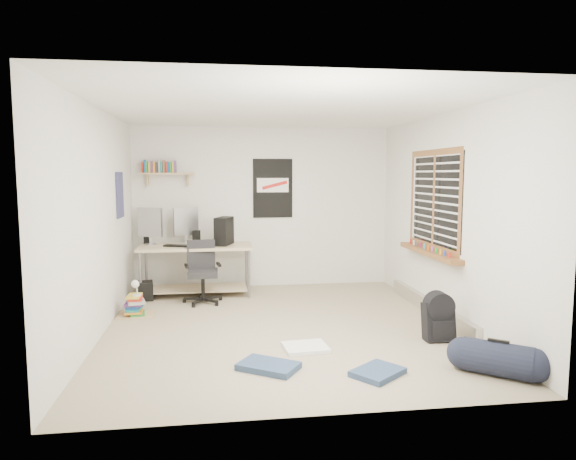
{
  "coord_description": "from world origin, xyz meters",
  "views": [
    {
      "loc": [
        -0.72,
        -5.79,
        1.77
      ],
      "look_at": [
        0.14,
        0.44,
        1.09
      ],
      "focal_mm": 32.0,
      "sensor_mm": 36.0,
      "label": 1
    }
  ],
  "objects": [
    {
      "name": "window",
      "position": [
        1.95,
        0.3,
        1.45
      ],
      "size": [
        0.1,
        1.5,
        1.26
      ],
      "primitive_type": "cube",
      "color": "brown",
      "rests_on": "right_wall"
    },
    {
      "name": "monitor_left",
      "position": [
        -1.69,
        1.9,
        0.96
      ],
      "size": [
        0.39,
        0.26,
        0.43
      ],
      "primitive_type": "cube",
      "rotation": [
        0.0,
        0.0,
        -0.45
      ],
      "color": "#9F9FA4",
      "rests_on": "desk"
    },
    {
      "name": "poster_back_wall",
      "position": [
        0.15,
        2.23,
        1.55
      ],
      "size": [
        0.62,
        0.03,
        0.92
      ],
      "primitive_type": "cube",
      "color": "black",
      "rests_on": "back_wall"
    },
    {
      "name": "jeans_a",
      "position": [
        -0.28,
        -1.29,
        0.03
      ],
      "size": [
        0.62,
        0.57,
        0.06
      ],
      "primitive_type": "cube",
      "rotation": [
        0.0,
        0.0,
        -0.58
      ],
      "color": "navy",
      "rests_on": "floor"
    },
    {
      "name": "right_wall",
      "position": [
        2.0,
        0.0,
        1.25
      ],
      "size": [
        0.01,
        4.5,
        2.5
      ],
      "primitive_type": "cube",
      "color": "silver",
      "rests_on": "ground"
    },
    {
      "name": "duffel_bag",
      "position": [
        1.71,
        -1.72,
        0.14
      ],
      "size": [
        0.42,
        0.42,
        0.59
      ],
      "primitive_type": "cylinder",
      "rotation": [
        0.0,
        0.0,
        -0.68
      ],
      "color": "black",
      "rests_on": "floor"
    },
    {
      "name": "book_stack",
      "position": [
        -1.75,
        0.72,
        0.15
      ],
      "size": [
        0.58,
        0.53,
        0.32
      ],
      "primitive_type": "cube",
      "rotation": [
        0.0,
        0.0,
        0.38
      ],
      "color": "brown",
      "rests_on": "floor"
    },
    {
      "name": "speaker_right",
      "position": [
        -1.03,
        1.96,
        0.84
      ],
      "size": [
        0.12,
        0.12,
        0.19
      ],
      "primitive_type": "cube",
      "rotation": [
        0.0,
        0.0,
        -0.34
      ],
      "color": "black",
      "rests_on": "desk"
    },
    {
      "name": "keyboard",
      "position": [
        -1.29,
        1.64,
        0.75
      ],
      "size": [
        0.42,
        0.26,
        0.02
      ],
      "primitive_type": "cube",
      "rotation": [
        0.0,
        0.0,
        -0.32
      ],
      "color": "black",
      "rests_on": "desk"
    },
    {
      "name": "monitor_right",
      "position": [
        -1.19,
        2.0,
        0.95
      ],
      "size": [
        0.39,
        0.25,
        0.42
      ],
      "primitive_type": "cube",
      "rotation": [
        0.0,
        0.0,
        0.43
      ],
      "color": "#B7B6BC",
      "rests_on": "desk"
    },
    {
      "name": "desk",
      "position": [
        -1.04,
        1.74,
        0.36
      ],
      "size": [
        1.72,
        0.97,
        0.74
      ],
      "primitive_type": "cube",
      "rotation": [
        0.0,
        0.0,
        -0.17
      ],
      "color": "tan",
      "rests_on": "floor"
    },
    {
      "name": "pc_tower",
      "position": [
        -0.62,
        1.73,
        0.94
      ],
      "size": [
        0.3,
        0.42,
        0.4
      ],
      "primitive_type": "cube",
      "rotation": [
        0.0,
        0.0,
        -0.34
      ],
      "color": "black",
      "rests_on": "desk"
    },
    {
      "name": "desk_lamp",
      "position": [
        -1.73,
        0.7,
        0.38
      ],
      "size": [
        0.12,
        0.19,
        0.18
      ],
      "primitive_type": "cube",
      "rotation": [
        0.0,
        0.0,
        0.1
      ],
      "color": "silver",
      "rests_on": "book_stack"
    },
    {
      "name": "wall_shelf",
      "position": [
        -1.45,
        2.14,
        1.78
      ],
      "size": [
        0.8,
        0.22,
        0.24
      ],
      "primitive_type": "cube",
      "color": "tan",
      "rests_on": "back_wall"
    },
    {
      "name": "ceiling",
      "position": [
        0.0,
        0.0,
        2.5
      ],
      "size": [
        4.0,
        4.5,
        0.01
      ],
      "primitive_type": "cube",
      "color": "white",
      "rests_on": "ground"
    },
    {
      "name": "poster_left_wall",
      "position": [
        -1.99,
        1.2,
        1.5
      ],
      "size": [
        0.02,
        0.42,
        0.6
      ],
      "primitive_type": "cube",
      "color": "navy",
      "rests_on": "left_wall"
    },
    {
      "name": "jeans_b",
      "position": [
        0.67,
        -1.56,
        0.03
      ],
      "size": [
        0.55,
        0.53,
        0.06
      ],
      "primitive_type": "cube",
      "rotation": [
        0.0,
        0.0,
        0.66
      ],
      "color": "navy",
      "rests_on": "floor"
    },
    {
      "name": "left_wall",
      "position": [
        -2.0,
        0.0,
        1.25
      ],
      "size": [
        0.01,
        4.5,
        2.5
      ],
      "primitive_type": "cube",
      "color": "silver",
      "rests_on": "ground"
    },
    {
      "name": "baseboard_heater",
      "position": [
        1.96,
        0.3,
        0.09
      ],
      "size": [
        0.08,
        2.5,
        0.18
      ],
      "primitive_type": "cube",
      "color": "#B7B2A8",
      "rests_on": "floor"
    },
    {
      "name": "subwoofer",
      "position": [
        -1.75,
        1.5,
        0.14
      ],
      "size": [
        0.26,
        0.26,
        0.26
      ],
      "primitive_type": "cube",
      "rotation": [
        0.0,
        0.0,
        0.16
      ],
      "color": "black",
      "rests_on": "floor"
    },
    {
      "name": "floor",
      "position": [
        0.0,
        0.0,
        -0.01
      ],
      "size": [
        4.0,
        4.5,
        0.01
      ],
      "primitive_type": "cube",
      "color": "gray",
      "rests_on": "ground"
    },
    {
      "name": "backpack",
      "position": [
        1.61,
        -0.71,
        0.2
      ],
      "size": [
        0.32,
        0.26,
        0.42
      ],
      "primitive_type": "cube",
      "rotation": [
        0.0,
        0.0,
        -0.04
      ],
      "color": "black",
      "rests_on": "floor"
    },
    {
      "name": "tshirt",
      "position": [
        0.15,
        -0.81,
        0.02
      ],
      "size": [
        0.47,
        0.41,
        0.04
      ],
      "primitive_type": "cube",
      "rotation": [
        0.0,
        0.0,
        0.09
      ],
      "color": "silver",
      "rests_on": "floor"
    },
    {
      "name": "back_wall",
      "position": [
        0.0,
        2.25,
        1.25
      ],
      "size": [
        4.0,
        0.01,
        2.5
      ],
      "primitive_type": "cube",
      "color": "silver",
      "rests_on": "ground"
    },
    {
      "name": "speaker_left",
      "position": [
        -1.75,
        2.0,
        0.84
      ],
      "size": [
        0.11,
        0.11,
        0.19
      ],
      "primitive_type": "cube",
      "rotation": [
        0.0,
        0.0,
        -0.23
      ],
      "color": "black",
      "rests_on": "desk"
    },
    {
      "name": "office_chair",
      "position": [
        -0.93,
        1.25,
        0.49
      ],
      "size": [
        0.64,
        0.64,
        0.86
      ],
      "primitive_type": "cube",
      "rotation": [
        0.0,
        0.0,
        0.14
      ],
      "color": "black",
      "rests_on": "floor"
    }
  ]
}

